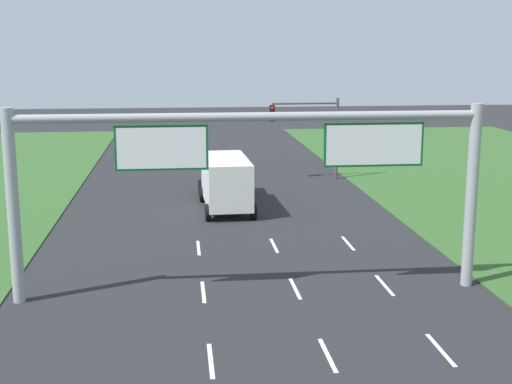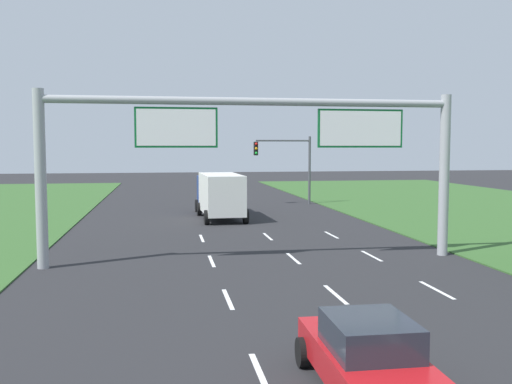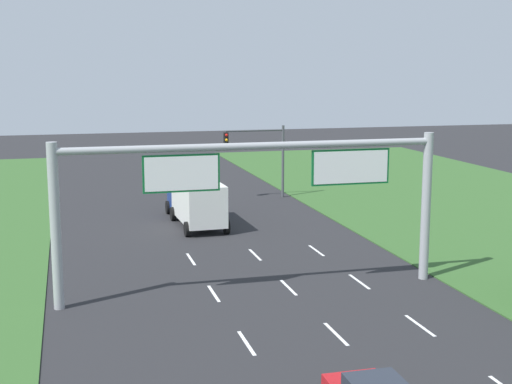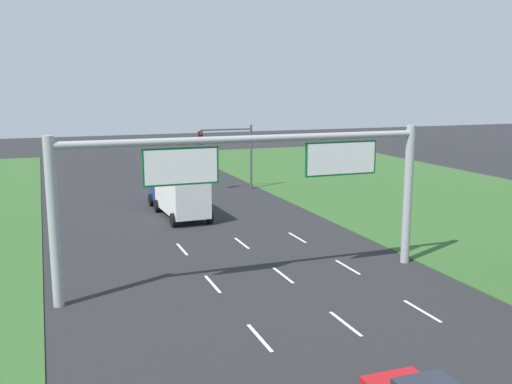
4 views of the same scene
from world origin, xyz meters
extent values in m
cube|color=white|center=(-1.75, 12.00, 0.00)|extent=(0.14, 2.40, 0.01)
cube|color=white|center=(-1.75, 18.00, 0.00)|extent=(0.14, 2.40, 0.01)
cube|color=white|center=(-1.75, 24.00, 0.00)|extent=(0.14, 2.40, 0.01)
cube|color=white|center=(1.75, 12.00, 0.00)|extent=(0.14, 2.40, 0.01)
cube|color=white|center=(1.75, 18.00, 0.00)|extent=(0.14, 2.40, 0.01)
cube|color=white|center=(1.75, 24.00, 0.00)|extent=(0.14, 2.40, 0.01)
cube|color=white|center=(5.25, 12.00, 0.00)|extent=(0.14, 2.40, 0.01)
cube|color=white|center=(5.25, 18.00, 0.00)|extent=(0.14, 2.40, 0.01)
cube|color=white|center=(5.25, 24.00, 0.00)|extent=(0.14, 2.40, 0.01)
cube|color=navy|center=(-0.09, 35.72, 1.55)|extent=(2.27, 2.17, 2.20)
cube|color=silver|center=(0.05, 31.55, 1.71)|extent=(2.56, 6.00, 2.51)
cylinder|color=black|center=(-1.24, 36.18, 0.45)|extent=(0.31, 0.91, 0.90)
cylinder|color=black|center=(1.02, 36.25, 0.45)|extent=(0.31, 0.91, 0.90)
cylinder|color=black|center=(-1.24, 33.88, 0.45)|extent=(0.31, 0.91, 0.90)
cylinder|color=black|center=(1.18, 33.96, 0.45)|extent=(0.31, 0.91, 0.90)
cylinder|color=black|center=(-1.08, 29.15, 0.45)|extent=(0.31, 0.91, 0.90)
cylinder|color=black|center=(1.33, 29.23, 0.45)|extent=(0.31, 0.91, 0.90)
cylinder|color=#9EA0A5|center=(-8.40, 17.70, 3.50)|extent=(0.44, 0.44, 7.00)
cylinder|color=#9EA0A5|center=(8.40, 17.70, 3.50)|extent=(0.44, 0.44, 7.00)
cylinder|color=#9EA0A5|center=(0.00, 17.70, 6.60)|extent=(16.80, 0.32, 0.32)
cube|color=#0C5B28|center=(-3.15, 17.70, 5.53)|extent=(3.30, 0.12, 1.62)
cube|color=white|center=(-3.15, 17.63, 5.53)|extent=(3.14, 0.01, 1.46)
cube|color=#0C5B28|center=(4.55, 17.70, 5.53)|extent=(3.71, 0.12, 1.62)
cube|color=white|center=(4.55, 17.63, 5.53)|extent=(3.55, 0.01, 1.46)
cylinder|color=#47494F|center=(8.28, 40.29, 2.80)|extent=(0.20, 0.20, 5.60)
cylinder|color=#47494F|center=(6.03, 40.29, 5.25)|extent=(4.50, 0.14, 0.14)
cube|color=black|center=(3.78, 40.29, 4.60)|extent=(0.32, 0.36, 1.10)
sphere|color=red|center=(3.78, 40.09, 4.97)|extent=(0.22, 0.22, 0.22)
sphere|color=orange|center=(3.78, 40.09, 4.60)|extent=(0.22, 0.22, 0.22)
sphere|color=green|center=(3.78, 40.09, 4.23)|extent=(0.22, 0.22, 0.22)
camera|label=1|loc=(-2.55, -7.54, 9.08)|focal=50.00mm
camera|label=2|loc=(-3.73, -5.44, 4.78)|focal=40.00mm
camera|label=3|loc=(-7.76, -12.00, 9.94)|focal=50.00mm
camera|label=4|loc=(-8.61, -5.89, 8.92)|focal=40.00mm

